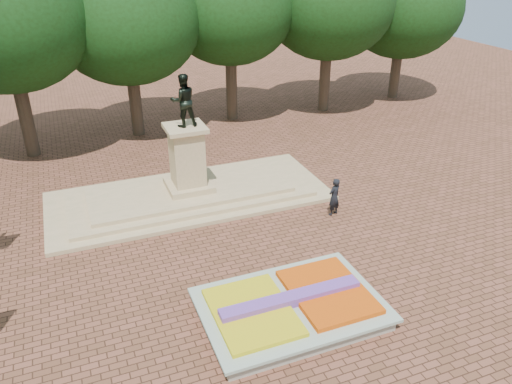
# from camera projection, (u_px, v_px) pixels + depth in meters

# --- Properties ---
(ground) EXTENTS (90.00, 90.00, 0.00)m
(ground) POSITION_uv_depth(u_px,v_px,m) (244.00, 289.00, 18.98)
(ground) COLOR brown
(ground) RESTS_ON ground
(flower_bed) EXTENTS (6.30, 4.30, 0.91)m
(flower_bed) POSITION_uv_depth(u_px,v_px,m) (292.00, 307.00, 17.49)
(flower_bed) COLOR gray
(flower_bed) RESTS_ON ground
(monument) EXTENTS (14.00, 6.00, 6.40)m
(monument) POSITION_uv_depth(u_px,v_px,m) (189.00, 183.00, 25.19)
(monument) COLOR tan
(monument) RESTS_ON ground
(tree_row_back) EXTENTS (44.80, 8.80, 10.43)m
(tree_row_back) POSITION_uv_depth(u_px,v_px,m) (178.00, 30.00, 31.58)
(tree_row_back) COLOR #33261B
(tree_row_back) RESTS_ON ground
(pedestrian) EXTENTS (0.81, 0.67, 1.90)m
(pedestrian) POSITION_uv_depth(u_px,v_px,m) (334.00, 197.00, 23.67)
(pedestrian) COLOR black
(pedestrian) RESTS_ON ground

